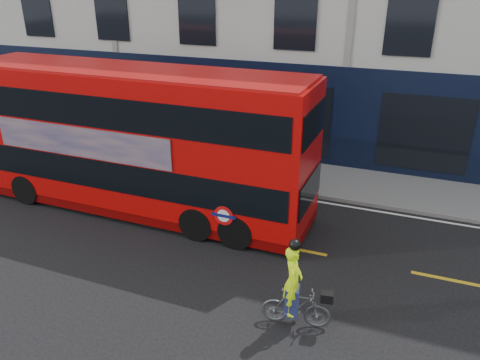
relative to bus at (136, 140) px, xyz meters
The scene contains 7 objects.
ground 6.31m from the bus, 22.04° to the right, with size 120.00×120.00×0.00m, color black.
pavement 7.29m from the bus, 38.40° to the left, with size 60.00×3.00×0.12m, color slate.
kerb 6.52m from the bus, 27.31° to the left, with size 60.00×0.12×0.13m, color slate.
road_edge_line 6.42m from the bus, 24.75° to the left, with size 58.00×0.10×0.01m, color silver.
lane_dashes 5.95m from the bus, ahead, with size 58.00×0.12×0.01m, color gold, non-canonical shape.
bus is the anchor object (origin of this frame).
cyclist 7.39m from the bus, 30.92° to the right, with size 1.57×0.66×2.15m.
Camera 1 is at (2.61, -9.58, 7.07)m, focal length 35.00 mm.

